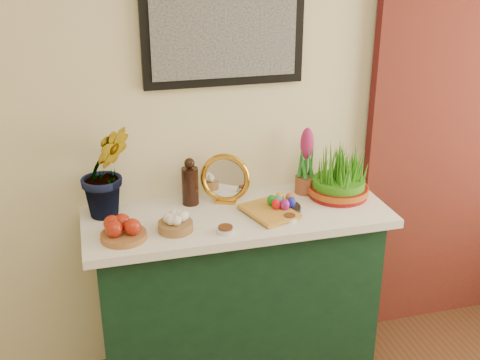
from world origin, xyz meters
name	(u,v)px	position (x,y,z in m)	size (l,w,h in m)	color
sideboard	(237,298)	(0.06, 2.00, 0.42)	(1.30, 0.45, 0.85)	#12321D
tablecloth	(237,216)	(0.06, 2.00, 0.87)	(1.40, 0.55, 0.04)	white
hyacinth_green	(105,157)	(-0.50, 2.13, 1.17)	(0.28, 0.24, 0.56)	#257F27
apple_bowl	(123,230)	(-0.46, 1.88, 0.93)	(0.25, 0.25, 0.10)	#995D2E
garlic_basket	(175,223)	(-0.24, 1.90, 0.93)	(0.16, 0.16, 0.08)	olive
vinegar_cruet	(190,184)	(-0.13, 2.15, 0.99)	(0.08, 0.08, 0.23)	black
mirror	(225,179)	(0.04, 2.13, 1.01)	(0.24, 0.14, 0.24)	gold
book	(252,216)	(0.10, 1.91, 0.91)	(0.17, 0.25, 0.03)	gold
spice_dish_left	(225,230)	(-0.04, 1.82, 0.90)	(0.08, 0.08, 0.03)	silver
spice_dish_right	(289,218)	(0.26, 1.86, 0.90)	(0.07, 0.07, 0.03)	silver
egg_plate	(282,204)	(0.26, 1.97, 0.92)	(0.21, 0.21, 0.07)	black
hyacinth_pink	(306,164)	(0.44, 2.14, 1.04)	(0.10, 0.10, 0.33)	brown
wheatgrass_sabzeh	(339,176)	(0.58, 2.05, 1.00)	(0.29, 0.29, 0.24)	maroon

